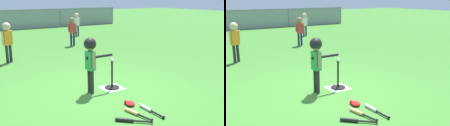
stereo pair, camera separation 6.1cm
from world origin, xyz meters
The scene contains 12 objects.
ground_plane centered at (0.00, 0.00, 0.00)m, with size 60.00×60.00×0.00m, color #3D7A2D.
home_plate centered at (0.27, 0.08, 0.00)m, with size 0.44×0.44×0.01m, color white.
batting_tee centered at (0.27, 0.08, 0.09)m, with size 0.32×0.32×0.58m.
baseball_on_tee centered at (0.27, 0.08, 0.62)m, with size 0.07×0.07×0.07m, color white.
batter_child centered at (-0.23, 0.08, 0.80)m, with size 0.63×0.32×1.13m.
fielder_deep_left centered at (3.09, 7.46, 0.71)m, with size 0.31×0.22×1.11m.
fielder_near_left centered at (-1.01, 3.65, 0.76)m, with size 0.33×0.23×1.18m.
fielder_deep_center centered at (1.75, 5.15, 0.72)m, with size 0.32×0.22×1.11m.
spare_bat_silver centered at (0.14, -1.23, 0.03)m, with size 0.07×0.61×0.06m.
spare_bat_wood centered at (-0.15, -1.22, 0.03)m, with size 0.15×0.59×0.06m.
spare_bat_black centered at (-0.39, -1.38, 0.03)m, with size 0.46×0.44×0.06m.
glove_near_bats centered at (0.03, -0.87, 0.04)m, with size 0.24×0.27×0.07m.
Camera 2 is at (-2.65, -4.45, 1.90)m, focal length 42.82 mm.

